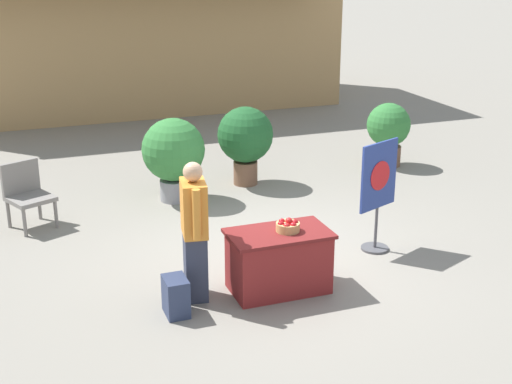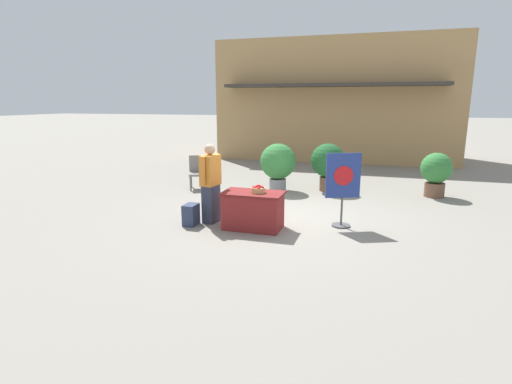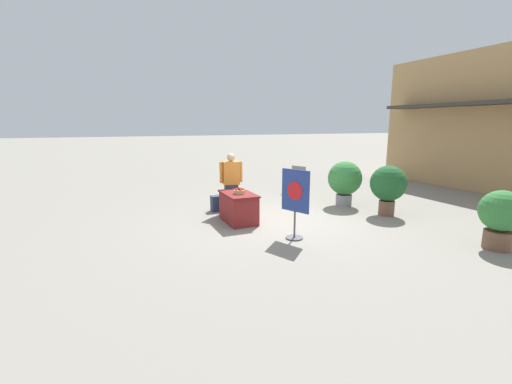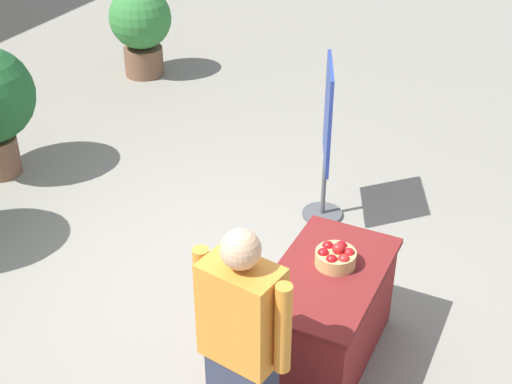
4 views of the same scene
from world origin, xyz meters
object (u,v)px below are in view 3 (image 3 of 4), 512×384
at_px(display_table, 238,207).
at_px(potted_plant_near_left, 501,215).
at_px(apple_basket, 239,191).
at_px(potted_plant_far_right, 345,180).
at_px(poster_board, 295,200).
at_px(patio_chair, 296,178).
at_px(person_visitor, 231,183).
at_px(potted_plant_near_right, 388,185).
at_px(backpack, 217,203).

distance_m(display_table, potted_plant_near_left, 5.35).
xyz_separation_m(apple_basket, potted_plant_far_right, (-0.46, 3.41, -0.02)).
bearing_deg(poster_board, patio_chair, -143.05).
height_order(apple_basket, patio_chair, patio_chair).
distance_m(display_table, person_visitor, 1.05).
xyz_separation_m(apple_basket, potted_plant_near_left, (3.57, 3.89, -0.12)).
bearing_deg(apple_basket, potted_plant_near_left, 47.47).
bearing_deg(potted_plant_near_right, person_visitor, -117.37).
bearing_deg(potted_plant_near_right, patio_chair, -168.62).
distance_m(person_visitor, poster_board, 2.59).
height_order(potted_plant_far_right, potted_plant_near_left, potted_plant_far_right).
height_order(display_table, person_visitor, person_visitor).
height_order(backpack, potted_plant_near_left, potted_plant_near_left).
xyz_separation_m(backpack, poster_board, (2.86, 0.78, 0.61)).
xyz_separation_m(display_table, potted_plant_near_right, (0.94, 3.76, 0.43)).
height_order(poster_board, potted_plant_near_right, poster_board).
bearing_deg(backpack, apple_basket, 5.90).
xyz_separation_m(patio_chair, potted_plant_near_left, (6.22, 0.81, 0.15)).
height_order(potted_plant_far_right, potted_plant_near_right, potted_plant_near_right).
xyz_separation_m(patio_chair, potted_plant_far_right, (2.19, 0.34, 0.26)).
bearing_deg(potted_plant_far_right, poster_board, -54.58).
distance_m(apple_basket, poster_board, 1.64).
distance_m(apple_basket, potted_plant_near_right, 3.87).
height_order(backpack, patio_chair, patio_chair).
xyz_separation_m(person_visitor, potted_plant_far_right, (0.58, 3.25, -0.04)).
height_order(apple_basket, poster_board, poster_board).
bearing_deg(potted_plant_near_right, apple_basket, -102.45).
xyz_separation_m(potted_plant_near_right, potted_plant_near_left, (2.73, 0.11, -0.14)).
height_order(apple_basket, person_visitor, person_visitor).
bearing_deg(patio_chair, display_table, 15.87).
relative_size(poster_board, patio_chair, 1.58).
bearing_deg(patio_chair, backpack, -1.77).
xyz_separation_m(display_table, apple_basket, (0.10, -0.01, 0.42)).
bearing_deg(patio_chair, potted_plant_far_right, 74.81).
height_order(person_visitor, potted_plant_near_left, person_visitor).
bearing_deg(person_visitor, potted_plant_far_right, 89.07).
relative_size(potted_plant_far_right, potted_plant_near_left, 1.14).
bearing_deg(poster_board, potted_plant_near_left, 124.90).
xyz_separation_m(person_visitor, patio_chair, (-1.62, 2.91, -0.30)).
xyz_separation_m(apple_basket, poster_board, (1.51, 0.64, 0.04)).
bearing_deg(potted_plant_far_right, person_visitor, -100.08).
height_order(backpack, potted_plant_near_right, potted_plant_near_right).
height_order(potted_plant_near_right, potted_plant_near_left, potted_plant_near_right).
relative_size(apple_basket, potted_plant_near_left, 0.24).
distance_m(patio_chair, potted_plant_far_right, 2.23).
relative_size(display_table, person_visitor, 0.73).
height_order(person_visitor, patio_chair, person_visitor).
bearing_deg(display_table, person_visitor, 170.85).
height_order(person_visitor, poster_board, person_visitor).
xyz_separation_m(person_visitor, backpack, (-0.31, -0.30, -0.59)).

